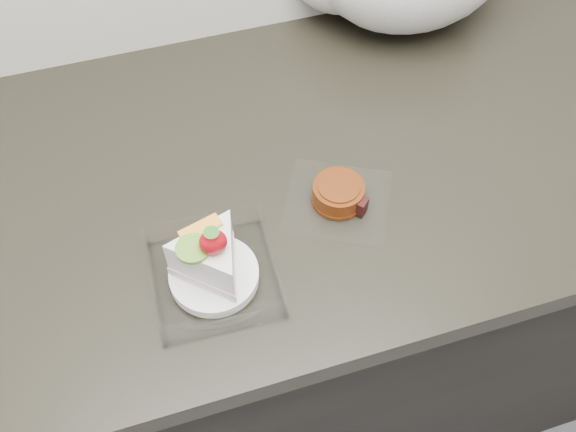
% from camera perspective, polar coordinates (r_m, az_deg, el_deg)
% --- Properties ---
extents(counter, '(2.04, 0.64, 0.90)m').
position_cam_1_polar(counter, '(1.31, -2.37, -8.51)').
color(counter, black).
rests_on(counter, ground).
extents(cake_tray, '(0.16, 0.16, 0.12)m').
position_cam_1_polar(cake_tray, '(0.80, -6.72, -4.53)').
color(cake_tray, white).
rests_on(cake_tray, counter).
extents(mooncake_wrap, '(0.19, 0.19, 0.03)m').
position_cam_1_polar(mooncake_wrap, '(0.89, 4.55, 1.86)').
color(mooncake_wrap, white).
rests_on(mooncake_wrap, counter).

